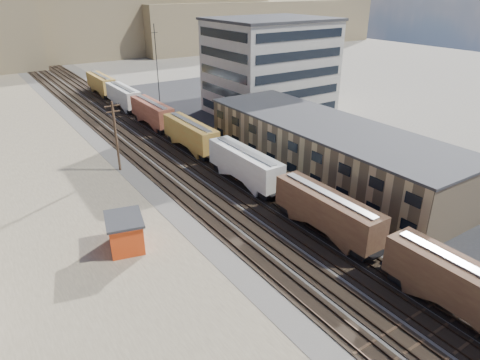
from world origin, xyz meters
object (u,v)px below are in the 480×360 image
utility_pole_north (116,135)px  parked_car_blue (265,126)px  parked_car_white (461,198)px  freight_train (215,147)px  maintenance_shed (125,232)px

utility_pole_north → parked_car_blue: (28.40, 3.27, -4.51)m
utility_pole_north → parked_car_white: (30.92, -32.84, -4.62)m
freight_train → maintenance_shed: freight_train is taller
utility_pole_north → parked_car_blue: utility_pole_north is taller
parked_car_blue → parked_car_white: bearing=-141.3°
freight_train → parked_car_white: freight_train is taller
maintenance_shed → parked_car_blue: maintenance_shed is taller
freight_train → parked_car_blue: (16.10, 9.25, -2.01)m
parked_car_white → parked_car_blue: size_ratio=0.73×
freight_train → parked_car_blue: size_ratio=21.21×
freight_train → utility_pole_north: bearing=154.1°
freight_train → parked_car_blue: freight_train is taller
freight_train → parked_car_white: 32.75m
parked_car_white → parked_car_blue: 36.20m
utility_pole_north → maintenance_shed: utility_pole_north is taller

